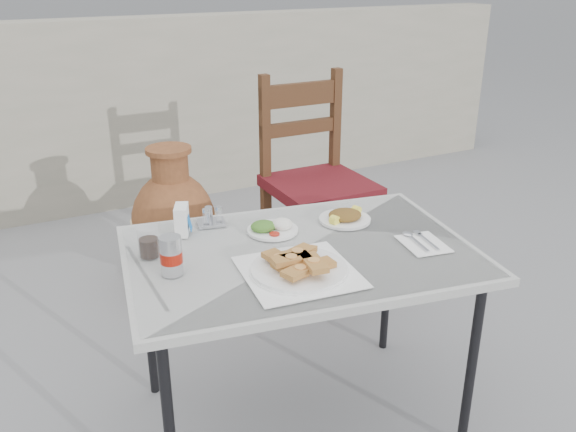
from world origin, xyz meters
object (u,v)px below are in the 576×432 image
pide_plate (299,263)px  chair (315,180)px  terracotta_urn (174,224)px  cafe_table (300,262)px  salad_rice_plate (272,227)px  cola_glass (149,244)px  salad_chopped_plate (345,217)px  condiment_caddy (211,218)px  napkin_holder (182,220)px  soda_can (171,255)px

pide_plate → chair: 1.22m
chair → terracotta_urn: 0.72m
terracotta_urn → pide_plate: bearing=-89.7°
cafe_table → pide_plate: size_ratio=3.37×
salad_rice_plate → terracotta_urn: (-0.06, 0.97, -0.35)m
cola_glass → salad_chopped_plate: bearing=-3.3°
condiment_caddy → napkin_holder: bearing=-165.4°
cafe_table → terracotta_urn: (-0.08, 1.14, -0.29)m
soda_can → napkin_holder: size_ratio=1.17×
cafe_table → soda_can: soda_can is taller
napkin_holder → salad_rice_plate: bearing=-0.3°
cola_glass → condiment_caddy: bearing=29.2°
napkin_holder → pide_plate: bearing=-39.3°
cafe_table → chair: bearing=57.7°
pide_plate → chair: chair is taller
salad_rice_plate → condiment_caddy: bearing=137.0°
cola_glass → condiment_caddy: 0.30m
pide_plate → chair: bearing=58.0°
pide_plate → condiment_caddy: (-0.10, 0.45, -0.01)m
napkin_holder → chair: chair is taller
terracotta_urn → chair: bearing=-21.4°
cafe_table → chair: (0.56, 0.89, -0.09)m
cola_glass → napkin_holder: bearing=38.5°
soda_can → napkin_holder: (0.12, 0.26, -0.01)m
pide_plate → salad_rice_plate: (0.06, 0.30, -0.01)m
napkin_holder → terracotta_urn: 0.96m
cafe_table → condiment_caddy: size_ratio=11.26×
cafe_table → pide_plate: pide_plate is taller
cafe_table → cola_glass: size_ratio=12.52×
terracotta_urn → cola_glass: bearing=-110.2°
cafe_table → salad_rice_plate: bearing=96.8°
salad_rice_plate → terracotta_urn: 1.04m
napkin_holder → salad_chopped_plate: bearing=7.7°
chair → terracotta_urn: bearing=158.7°
cafe_table → salad_chopped_plate: bearing=27.9°
salad_chopped_plate → condiment_caddy: 0.47m
cola_glass → condiment_caddy: size_ratio=0.90×
cola_glass → chair: (1.00, 0.71, -0.18)m
soda_can → condiment_caddy: bearing=51.6°
napkin_holder → chair: bearing=58.5°
salad_chopped_plate → napkin_holder: (-0.55, 0.15, 0.04)m
cafe_table → soda_can: size_ratio=10.28×
pide_plate → terracotta_urn: 1.33m
terracotta_urn → condiment_caddy: bearing=-96.8°
cafe_table → napkin_holder: (-0.30, 0.29, 0.10)m
pide_plate → terracotta_urn: size_ratio=0.50×
cafe_table → pide_plate: (-0.08, -0.14, 0.08)m
cafe_table → condiment_caddy: 0.37m
pide_plate → salad_chopped_plate: size_ratio=1.96×
cola_glass → condiment_caddy: cola_glass is taller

